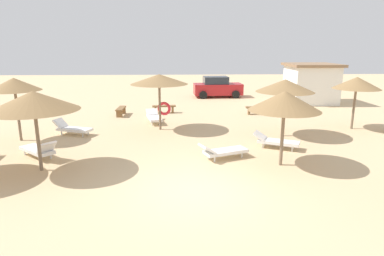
{
  "coord_description": "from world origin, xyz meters",
  "views": [
    {
      "loc": [
        -0.49,
        -9.23,
        4.28
      ],
      "look_at": [
        0.0,
        3.0,
        1.2
      ],
      "focal_mm": 31.0,
      "sensor_mm": 36.0,
      "label": 1
    }
  ],
  "objects_px": {
    "parasol_4": "(33,101)",
    "lounger_6": "(275,141)",
    "lounger_7": "(154,117)",
    "parasol_0": "(14,85)",
    "bench_1": "(258,109)",
    "parasol_5": "(285,101)",
    "bench_2": "(121,110)",
    "parasol_6": "(285,86)",
    "parasol_7": "(159,80)",
    "lounger_0": "(72,128)",
    "lounger_4": "(39,150)",
    "bench_0": "(164,108)",
    "parasol_1": "(357,83)",
    "lounger_5": "(223,151)",
    "beach_cabana": "(311,83)",
    "parked_car": "(217,87)"
  },
  "relations": [
    {
      "from": "parasol_4",
      "to": "lounger_6",
      "type": "bearing_deg",
      "value": 14.07
    },
    {
      "from": "parasol_4",
      "to": "lounger_7",
      "type": "height_order",
      "value": "parasol_4"
    },
    {
      "from": "parasol_0",
      "to": "parasol_4",
      "type": "distance_m",
      "value": 4.55
    },
    {
      "from": "lounger_6",
      "to": "bench_1",
      "type": "distance_m",
      "value": 7.07
    },
    {
      "from": "parasol_5",
      "to": "bench_2",
      "type": "relative_size",
      "value": 1.81
    },
    {
      "from": "lounger_6",
      "to": "bench_2",
      "type": "distance_m",
      "value": 10.41
    },
    {
      "from": "parasol_5",
      "to": "parasol_6",
      "type": "xyz_separation_m",
      "value": [
        1.27,
        3.97,
        0.05
      ]
    },
    {
      "from": "parasol_6",
      "to": "bench_2",
      "type": "relative_size",
      "value": 1.81
    },
    {
      "from": "bench_2",
      "to": "lounger_6",
      "type": "bearing_deg",
      "value": -42.36
    },
    {
      "from": "lounger_7",
      "to": "bench_1",
      "type": "bearing_deg",
      "value": 16.93
    },
    {
      "from": "parasol_7",
      "to": "lounger_0",
      "type": "xyz_separation_m",
      "value": [
        -4.25,
        -0.86,
        -2.25
      ]
    },
    {
      "from": "lounger_4",
      "to": "parasol_4",
      "type": "bearing_deg",
      "value": -65.71
    },
    {
      "from": "lounger_0",
      "to": "bench_0",
      "type": "distance_m",
      "value": 6.7
    },
    {
      "from": "parasol_1",
      "to": "parasol_7",
      "type": "height_order",
      "value": "parasol_7"
    },
    {
      "from": "lounger_5",
      "to": "beach_cabana",
      "type": "height_order",
      "value": "beach_cabana"
    },
    {
      "from": "bench_1",
      "to": "parasol_7",
      "type": "bearing_deg",
      "value": -148.66
    },
    {
      "from": "parasol_7",
      "to": "bench_0",
      "type": "xyz_separation_m",
      "value": [
        0.01,
        4.3,
        -2.23
      ]
    },
    {
      "from": "parasol_1",
      "to": "bench_1",
      "type": "height_order",
      "value": "parasol_1"
    },
    {
      "from": "parasol_1",
      "to": "parasol_5",
      "type": "bearing_deg",
      "value": -135.78
    },
    {
      "from": "parasol_5",
      "to": "parasol_6",
      "type": "height_order",
      "value": "parasol_5"
    },
    {
      "from": "parked_car",
      "to": "lounger_0",
      "type": "bearing_deg",
      "value": -125.73
    },
    {
      "from": "lounger_6",
      "to": "bench_2",
      "type": "xyz_separation_m",
      "value": [
        -7.69,
        7.02,
        0.04
      ]
    },
    {
      "from": "bench_2",
      "to": "beach_cabana",
      "type": "distance_m",
      "value": 14.23
    },
    {
      "from": "parasol_1",
      "to": "parked_car",
      "type": "distance_m",
      "value": 12.66
    },
    {
      "from": "parasol_5",
      "to": "parasol_7",
      "type": "distance_m",
      "value": 7.18
    },
    {
      "from": "parasol_5",
      "to": "bench_2",
      "type": "xyz_separation_m",
      "value": [
        -7.31,
        9.06,
        -2.02
      ]
    },
    {
      "from": "lounger_6",
      "to": "bench_1",
      "type": "height_order",
      "value": "lounger_6"
    },
    {
      "from": "lounger_7",
      "to": "bench_0",
      "type": "height_order",
      "value": "lounger_7"
    },
    {
      "from": "bench_0",
      "to": "beach_cabana",
      "type": "bearing_deg",
      "value": 18.05
    },
    {
      "from": "parasol_4",
      "to": "bench_0",
      "type": "xyz_separation_m",
      "value": [
        3.89,
        9.93,
        -2.12
      ]
    },
    {
      "from": "parasol_6",
      "to": "parasol_7",
      "type": "relative_size",
      "value": 0.94
    },
    {
      "from": "parasol_7",
      "to": "beach_cabana",
      "type": "bearing_deg",
      "value": 35.74
    },
    {
      "from": "parasol_5",
      "to": "beach_cabana",
      "type": "relative_size",
      "value": 0.74
    },
    {
      "from": "lounger_4",
      "to": "lounger_5",
      "type": "xyz_separation_m",
      "value": [
        7.14,
        -0.41,
        -0.01
      ]
    },
    {
      "from": "parasol_1",
      "to": "bench_0",
      "type": "xyz_separation_m",
      "value": [
        -10.01,
        4.54,
        -2.05
      ]
    },
    {
      "from": "lounger_0",
      "to": "bench_1",
      "type": "height_order",
      "value": "lounger_0"
    },
    {
      "from": "bench_2",
      "to": "parasol_1",
      "type": "bearing_deg",
      "value": -16.96
    },
    {
      "from": "lounger_4",
      "to": "bench_0",
      "type": "height_order",
      "value": "lounger_4"
    },
    {
      "from": "parasol_6",
      "to": "bench_2",
      "type": "distance_m",
      "value": 10.19
    },
    {
      "from": "lounger_7",
      "to": "parked_car",
      "type": "xyz_separation_m",
      "value": [
        4.67,
        9.23,
        0.51
      ]
    },
    {
      "from": "parasol_4",
      "to": "bench_2",
      "type": "distance_m",
      "value": 9.57
    },
    {
      "from": "lounger_4",
      "to": "lounger_7",
      "type": "relative_size",
      "value": 0.91
    },
    {
      "from": "parasol_4",
      "to": "parasol_5",
      "type": "relative_size",
      "value": 1.1
    },
    {
      "from": "beach_cabana",
      "to": "parasol_4",
      "type": "bearing_deg",
      "value": -137.64
    },
    {
      "from": "lounger_5",
      "to": "lounger_7",
      "type": "bearing_deg",
      "value": 116.12
    },
    {
      "from": "lounger_6",
      "to": "beach_cabana",
      "type": "relative_size",
      "value": 0.54
    },
    {
      "from": "parasol_6",
      "to": "lounger_4",
      "type": "relative_size",
      "value": 1.5
    },
    {
      "from": "lounger_4",
      "to": "bench_1",
      "type": "xyz_separation_m",
      "value": [
        10.45,
        7.87,
        0.02
      ]
    },
    {
      "from": "parasol_7",
      "to": "parked_car",
      "type": "relative_size",
      "value": 0.71
    },
    {
      "from": "parasol_4",
      "to": "beach_cabana",
      "type": "relative_size",
      "value": 0.82
    }
  ]
}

